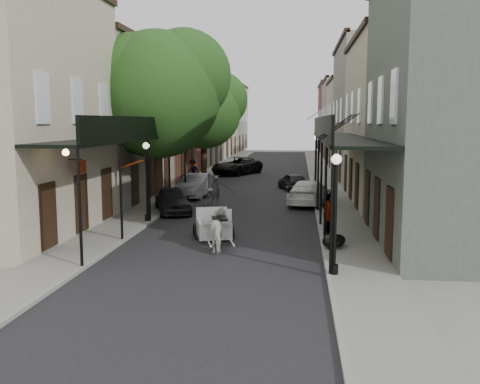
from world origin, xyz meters
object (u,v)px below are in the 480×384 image
(tree_near, at_px, (165,89))
(car_right_near, at_px, (309,192))
(horse, at_px, (220,229))
(pedestrian_sidewalk_right, at_px, (329,217))
(pedestrian_walking, at_px, (212,189))
(car_right_far, at_px, (293,181))
(car_left_far, at_px, (237,166))
(lamppost_left, at_px, (147,180))
(carriage, at_px, (213,212))
(lamppost_right_far, at_px, (316,162))
(lamppost_right_near, at_px, (335,212))
(pedestrian_sidewalk_left, at_px, (193,170))
(tree_far, at_px, (208,108))
(car_left_mid, at_px, (196,186))
(car_left_near, at_px, (173,200))

(tree_near, height_order, car_right_near, tree_near)
(horse, xyz_separation_m, pedestrian_sidewalk_right, (4.13, 1.84, 0.24))
(pedestrian_walking, height_order, car_right_far, pedestrian_walking)
(horse, xyz_separation_m, car_left_far, (-2.67, 28.43, 0.00))
(tree_near, height_order, lamppost_left, tree_near)
(carriage, bearing_deg, lamppost_left, 129.35)
(lamppost_left, relative_size, lamppost_right_far, 1.00)
(lamppost_right_near, distance_m, horse, 5.29)
(carriage, bearing_deg, pedestrian_walking, 84.10)
(horse, distance_m, pedestrian_sidewalk_right, 4.52)
(pedestrian_sidewalk_left, relative_size, pedestrian_sidewalk_right, 0.93)
(lamppost_left, xyz_separation_m, car_right_near, (7.70, 6.55, -1.34))
(tree_far, xyz_separation_m, pedestrian_walking, (2.25, -12.28, -4.91))
(tree_near, relative_size, car_left_far, 1.71)
(lamppost_left, bearing_deg, tree_near, 91.34)
(car_left_far, bearing_deg, pedestrian_sidewalk_right, -50.74)
(car_left_mid, bearing_deg, tree_far, 102.57)
(pedestrian_sidewalk_right, xyz_separation_m, car_right_far, (-1.60, 15.98, -0.41))
(lamppost_left, distance_m, lamppost_right_far, 14.53)
(tree_near, bearing_deg, carriage, -61.45)
(lamppost_right_far, distance_m, car_right_far, 2.30)
(lamppost_left, bearing_deg, lamppost_right_near, -44.29)
(lamppost_right_near, relative_size, car_left_mid, 0.83)
(carriage, relative_size, pedestrian_walking, 1.40)
(tree_far, distance_m, pedestrian_walking, 13.41)
(pedestrian_sidewalk_left, xyz_separation_m, pedestrian_sidewalk_right, (9.49, -19.83, 0.06))
(tree_near, bearing_deg, pedestrian_sidewalk_right, -40.45)
(car_right_near, bearing_deg, carriage, 75.97)
(pedestrian_walking, height_order, pedestrian_sidewalk_right, pedestrian_sidewalk_right)
(horse, distance_m, car_left_near, 8.64)
(tree_far, relative_size, car_left_far, 1.52)
(lamppost_right_near, bearing_deg, horse, 141.68)
(pedestrian_sidewalk_left, bearing_deg, car_right_near, 86.79)
(lamppost_right_far, bearing_deg, tree_far, 143.49)
(horse, xyz_separation_m, car_left_near, (-3.67, 7.82, -0.09))
(lamppost_left, height_order, car_right_far, lamppost_left)
(tree_far, bearing_deg, lamppost_right_far, -36.51)
(lamppost_right_near, distance_m, pedestrian_walking, 15.22)
(tree_near, height_order, tree_far, tree_near)
(car_left_mid, bearing_deg, lamppost_right_far, 29.96)
(car_right_far, bearing_deg, car_left_far, -81.15)
(tree_far, distance_m, lamppost_right_near, 27.74)
(lamppost_left, bearing_deg, pedestrian_sidewalk_left, 94.02)
(car_right_near, bearing_deg, pedestrian_walking, 17.42)
(lamppost_right_near, height_order, horse, lamppost_right_near)
(tree_far, xyz_separation_m, car_right_near, (7.85, -11.63, -5.13))
(lamppost_right_far, bearing_deg, carriage, -107.90)
(car_left_near, relative_size, car_right_near, 0.83)
(tree_near, height_order, carriage, tree_near)
(pedestrian_sidewalk_right, bearing_deg, lamppost_right_far, -17.99)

